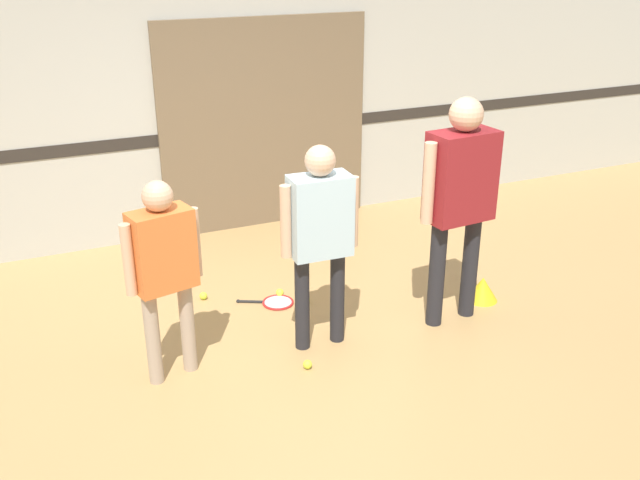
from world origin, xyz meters
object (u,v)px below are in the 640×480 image
Objects in this scene: person_student_right at (460,188)px; racket_spare_on_floor at (275,302)px; tennis_ball_near_instructor at (307,364)px; training_cone at (482,289)px; person_instructor at (320,226)px; person_student_left at (164,260)px; tennis_ball_by_spare_racket at (280,293)px; tennis_ball_stray_left at (203,296)px; tennis_ball_stray_right at (306,300)px.

person_student_right is 1.83m from racket_spare_on_floor.
training_cone reaches higher than tennis_ball_near_instructor.
person_instructor is 1.08× the size of person_student_left.
person_student_left reaches higher than tennis_ball_by_spare_racket.
tennis_ball_stray_left is at bearing 122.73° from person_instructor.
tennis_ball_near_instructor and tennis_ball_stray_right have the same top height.
tennis_ball_by_spare_racket is 0.65m from tennis_ball_stray_left.
tennis_ball_stray_right is (-0.97, 0.71, -1.08)m from person_student_right.
tennis_ball_by_spare_racket is at bearing 153.90° from training_cone.
person_student_right is (2.24, -0.11, 0.22)m from person_student_left.
racket_spare_on_floor is at bearing 155.99° from tennis_ball_stray_right.
person_student_left is at bearing -154.75° from tennis_ball_stray_right.
racket_spare_on_floor is at bearing -126.91° from tennis_ball_by_spare_racket.
tennis_ball_by_spare_racket is at bearing 92.40° from person_instructor.
person_student_right is (1.12, -0.08, 0.15)m from person_instructor.
training_cone is (1.64, -0.65, 0.09)m from racket_spare_on_floor.
person_instructor is 23.61× the size of tennis_ball_stray_left.
tennis_ball_near_instructor and tennis_ball_by_spare_racket have the same top height.
tennis_ball_stray_left is (-1.75, 1.13, -1.08)m from person_student_right.
tennis_ball_by_spare_racket is at bearing 23.21° from person_student_left.
person_instructor is at bearing -176.87° from training_cone.
tennis_ball_stray_left reaches higher than racket_spare_on_floor.
tennis_ball_near_instructor is (0.89, -0.31, -0.86)m from person_student_left.
training_cone reaches higher than tennis_ball_stray_left.
tennis_ball_near_instructor is 1.81m from training_cone.
tennis_ball_near_instructor is 1.00× the size of tennis_ball_stray_right.
person_instructor reaches higher than tennis_ball_near_instructor.
tennis_ball_stray_left is 0.88m from tennis_ball_stray_right.
person_student_left reaches higher than tennis_ball_stray_right.
tennis_ball_near_instructor is 1.40m from tennis_ball_stray_left.
training_cone is at bearing 5.23° from person_instructor.
person_student_left is 21.88× the size of tennis_ball_near_instructor.
tennis_ball_near_instructor is (-1.35, -0.21, -1.08)m from person_student_right.
tennis_ball_stray_left is at bearing 106.70° from tennis_ball_near_instructor.
racket_spare_on_floor is at bearing -30.60° from tennis_ball_stray_left.
tennis_ball_by_spare_racket is at bearing 125.77° from tennis_ball_stray_right.
person_student_left reaches higher than tennis_ball_near_instructor.
person_instructor is at bearing 123.69° from racket_spare_on_floor.
person_student_right reaches higher than person_student_left.
person_student_right is at bearing -159.43° from training_cone.
racket_spare_on_floor is 7.59× the size of tennis_ball_stray_left.
person_student_right is at bearing -39.27° from tennis_ball_by_spare_racket.
tennis_ball_stray_right is at bearing 12.30° from person_student_left.
person_instructor is at bearing -14.59° from person_student_left.
person_instructor is at bearing -89.70° from tennis_ball_by_spare_racket.
racket_spare_on_floor is 7.59× the size of tennis_ball_by_spare_racket.
person_instructor is at bearing -59.36° from tennis_ball_stray_left.
person_student_right is 27.39× the size of tennis_ball_by_spare_racket.
person_student_right is at bearing 8.71° from tennis_ball_near_instructor.
person_instructor reaches higher than person_student_left.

